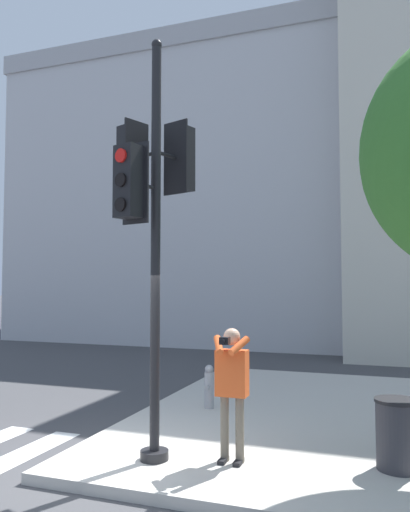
# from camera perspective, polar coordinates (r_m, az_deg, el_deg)

# --- Properties ---
(ground_plane) EXTENTS (160.00, 160.00, 0.00)m
(ground_plane) POSITION_cam_1_polar(r_m,az_deg,el_deg) (6.98, -13.96, -23.13)
(ground_plane) COLOR #424244
(sidewalk_corner) EXTENTS (8.00, 8.00, 0.14)m
(sidewalk_corner) POSITION_cam_1_polar(r_m,az_deg,el_deg) (9.28, 19.28, -17.51)
(sidewalk_corner) COLOR #BCB7AD
(sidewalk_corner) RESTS_ON ground_plane
(traffic_signal_pole) EXTENTS (1.00, 1.33, 5.53)m
(traffic_signal_pole) POSITION_cam_1_polar(r_m,az_deg,el_deg) (6.72, -6.29, 6.64)
(traffic_signal_pole) COLOR black
(traffic_signal_pole) RESTS_ON sidewalk_corner
(person_photographer) EXTENTS (0.50, 0.53, 1.68)m
(person_photographer) POSITION_cam_1_polar(r_m,az_deg,el_deg) (6.56, 3.07, -14.07)
(person_photographer) COLOR black
(person_photographer) RESTS_ON sidewalk_corner
(fire_hydrant) EXTENTS (0.17, 0.23, 0.78)m
(fire_hydrant) POSITION_cam_1_polar(r_m,az_deg,el_deg) (9.36, 0.47, -14.70)
(fire_hydrant) COLOR #99999E
(fire_hydrant) RESTS_ON sidewalk_corner
(trash_bin) EXTENTS (0.53, 0.53, 0.85)m
(trash_bin) POSITION_cam_1_polar(r_m,az_deg,el_deg) (6.84, 21.14, -18.46)
(trash_bin) COLOR #2D2D33
(trash_bin) RESTS_ON sidewalk_corner
(building_left) EXTENTS (15.14, 13.62, 12.42)m
(building_left) POSITION_cam_1_polar(r_m,az_deg,el_deg) (25.62, 1.19, 5.37)
(building_left) COLOR #BCBCC1
(building_left) RESTS_ON ground_plane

